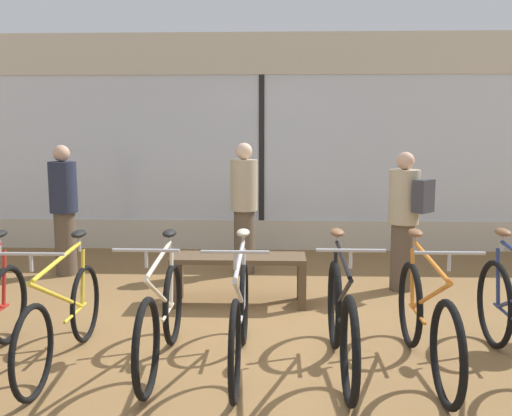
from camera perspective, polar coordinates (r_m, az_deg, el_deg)
ground_plane at (r=5.06m, az=-0.69°, el=-13.33°), size 24.00×24.00×0.00m
shop_back_wall at (r=8.50m, az=0.56°, el=6.72°), size 12.00×0.08×3.20m
bicycle_left at (r=4.74m, az=-18.76°, el=-10.39°), size 0.46×1.74×1.01m
bicycle_center_left at (r=4.54m, az=-9.44°, el=-10.82°), size 0.46×1.68×1.03m
bicycle_center at (r=4.45m, az=-1.60°, el=-10.95°), size 0.46×1.76×1.04m
bicycle_center_right at (r=4.44m, az=8.51°, el=-11.05°), size 0.46×1.74×1.05m
bicycle_right at (r=4.57m, az=16.66°, el=-10.79°), size 0.46×1.79×1.04m
display_bench at (r=5.99m, az=-1.76°, el=-5.69°), size 1.40×0.44×0.52m
customer_near_rack at (r=6.61m, az=14.68°, el=-0.88°), size 0.55×0.54×1.57m
customer_by_window at (r=7.17m, az=-1.20°, el=0.25°), size 0.38×0.38×1.65m
customer_mid_floor at (r=7.47m, az=-18.66°, el=0.04°), size 0.47×0.47×1.63m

